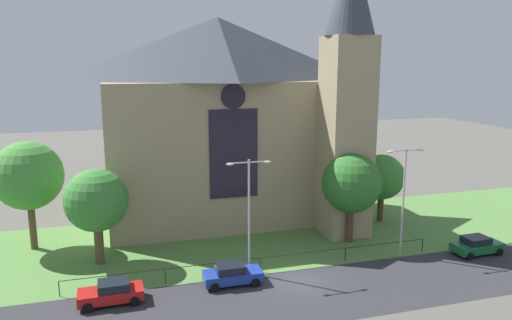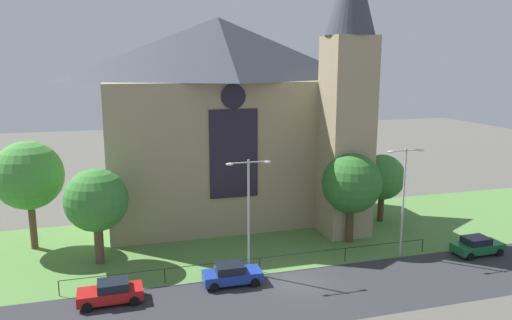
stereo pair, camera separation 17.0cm
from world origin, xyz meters
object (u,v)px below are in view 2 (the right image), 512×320
(parked_car_red, at_px, (111,292))
(tree_left_far, at_px, (28,176))
(tree_right_far, at_px, (382,177))
(streetlamp_far, at_px, (404,189))
(tree_right_near, at_px, (351,184))
(tree_left_near, at_px, (96,201))
(church_building, at_px, (228,118))
(parked_car_blue, at_px, (232,274))
(parked_car_green, at_px, (477,246))
(streetlamp_near, at_px, (249,203))

(parked_car_red, bearing_deg, tree_left_far, -63.07)
(tree_right_far, relative_size, streetlamp_far, 0.75)
(tree_right_near, bearing_deg, tree_left_near, 176.51)
(parked_car_red, bearing_deg, tree_right_far, -159.53)
(church_building, bearing_deg, parked_car_blue, -102.43)
(tree_left_near, distance_m, tree_right_far, 27.15)
(church_building, height_order, parked_car_blue, church_building)
(tree_left_far, height_order, parked_car_blue, tree_left_far)
(parked_car_green, bearing_deg, tree_left_near, 165.53)
(tree_left_far, xyz_separation_m, parked_car_green, (35.63, -11.74, -5.67))
(tree_right_near, relative_size, streetlamp_far, 0.89)
(tree_right_far, xyz_separation_m, parked_car_red, (-26.08, -10.30, -3.76))
(church_building, height_order, tree_left_near, church_building)
(tree_left_near, relative_size, streetlamp_far, 0.85)
(streetlamp_near, distance_m, parked_car_blue, 5.26)
(tree_right_far, xyz_separation_m, streetlamp_far, (-3.06, -8.45, 1.17))
(tree_left_near, distance_m, streetlamp_far, 24.48)
(tree_left_near, bearing_deg, parked_car_blue, -35.73)
(tree_left_far, xyz_separation_m, parked_car_red, (6.36, -11.97, -5.67))
(tree_left_near, bearing_deg, parked_car_red, -82.98)
(streetlamp_far, bearing_deg, tree_right_near, 123.60)
(tree_right_near, height_order, tree_left_near, tree_right_near)
(tree_left_far, bearing_deg, tree_right_near, -12.95)
(streetlamp_near, height_order, streetlamp_far, streetlamp_far)
(tree_left_far, distance_m, streetlamp_far, 31.09)
(streetlamp_near, bearing_deg, church_building, 83.08)
(tree_right_far, relative_size, parked_car_red, 1.60)
(tree_left_near, relative_size, parked_car_blue, 1.81)
(church_building, bearing_deg, streetlamp_far, -50.36)
(streetlamp_far, xyz_separation_m, parked_car_blue, (-14.68, -1.36, -4.93))
(parked_car_green, bearing_deg, tree_right_far, 105.95)
(church_building, bearing_deg, parked_car_green, -41.06)
(church_building, xyz_separation_m, tree_left_near, (-12.54, -8.45, -5.13))
(church_building, height_order, parked_car_red, church_building)
(church_building, xyz_separation_m, streetlamp_far, (11.36, -13.72, -4.60))
(parked_car_green, bearing_deg, streetlamp_far, 163.87)
(tree_left_far, bearing_deg, parked_car_green, -18.24)
(church_building, xyz_separation_m, parked_car_green, (17.60, -15.33, -9.53))
(streetlamp_far, bearing_deg, tree_left_far, 160.99)
(streetlamp_near, xyz_separation_m, parked_car_red, (-10.00, -1.85, -4.81))
(church_building, distance_m, tree_right_near, 13.97)
(tree_left_far, relative_size, streetlamp_near, 1.06)
(tree_right_near, distance_m, streetlamp_near, 11.12)
(tree_right_near, distance_m, streetlamp_far, 4.78)
(tree_right_near, bearing_deg, church_building, 131.83)
(streetlamp_near, relative_size, parked_car_green, 2.07)
(tree_left_far, relative_size, tree_right_far, 1.37)
(tree_right_far, bearing_deg, parked_car_red, -158.46)
(tree_left_far, relative_size, tree_left_near, 1.22)
(parked_car_red, distance_m, parked_car_green, 29.26)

